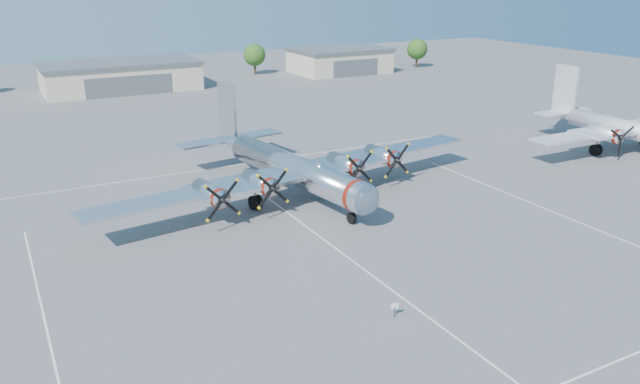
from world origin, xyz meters
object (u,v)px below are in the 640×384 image
hangar_center (121,76)px  main_bomber_b29 (289,193)px  tree_east (255,55)px  tree_far_east (417,49)px  info_placard (395,307)px  twin_engine_east (612,148)px  hangar_east (339,60)px

hangar_center → main_bomber_b29: 68.92m
hangar_center → tree_east: tree_east is taller
tree_far_east → info_placard: bearing=-127.3°
tree_far_east → twin_engine_east: size_ratio=0.22×
hangar_east → tree_far_east: bearing=-5.6°
main_bomber_b29 → tree_east: bearing=61.8°
tree_east → main_bomber_b29: size_ratio=0.16×
tree_east → hangar_center: bearing=-168.6°
hangar_center → twin_engine_east: size_ratio=0.96×
twin_engine_east → info_placard: twin_engine_east is taller
main_bomber_b29 → hangar_east: bearing=48.5°
tree_far_east → twin_engine_east: tree_far_east is taller
hangar_east → tree_far_east: 20.15m
hangar_east → tree_far_east: size_ratio=3.10×
main_bomber_b29 → twin_engine_east: size_ratio=1.44×
hangar_center → tree_far_east: tree_far_east is taller
hangar_east → tree_east: size_ratio=3.10×
hangar_center → tree_east: 30.64m
tree_far_east → twin_engine_east: 74.11m
hangar_center → tree_east: (30.00, 6.04, 1.51)m
hangar_east → twin_engine_east: hangar_east is taller
hangar_east → twin_engine_east: size_ratio=0.69×
hangar_center → hangar_east: size_ratio=1.39×
tree_far_east → twin_engine_east: bearing=-107.0°
hangar_center → info_placard: size_ratio=28.79×
hangar_east → info_placard: hangar_east is taller
hangar_center → info_placard: 93.87m
hangar_center → twin_engine_east: 86.30m
main_bomber_b29 → info_placard: bearing=-108.0°
main_bomber_b29 → tree_far_east: bearing=37.5°
hangar_east → tree_far_east: tree_far_east is taller
twin_engine_east → info_placard: bearing=-155.9°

